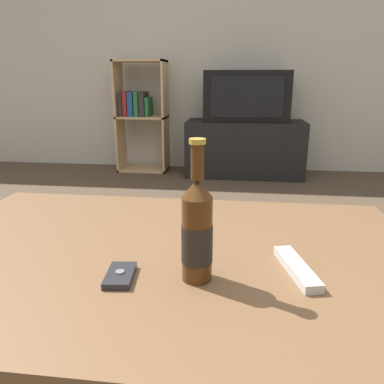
{
  "coord_description": "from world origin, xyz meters",
  "views": [
    {
      "loc": [
        0.18,
        -0.82,
        0.88
      ],
      "look_at": [
        0.05,
        0.18,
        0.57
      ],
      "focal_mm": 35.0,
      "sensor_mm": 36.0,
      "label": 1
    }
  ],
  "objects_px": {
    "remote_control": "(297,268)",
    "television": "(247,96)",
    "beer_bottle": "(197,231)",
    "cell_phone": "(120,275)",
    "tv_stand": "(245,148)",
    "bookshelf": "(140,112)"
  },
  "relations": [
    {
      "from": "bookshelf",
      "to": "cell_phone",
      "type": "xyz_separation_m",
      "value": [
        0.73,
        -2.95,
        -0.09
      ]
    },
    {
      "from": "remote_control",
      "to": "television",
      "type": "bearing_deg",
      "value": 77.49
    },
    {
      "from": "television",
      "to": "bookshelf",
      "type": "xyz_separation_m",
      "value": [
        -1.03,
        0.09,
        -0.16
      ]
    },
    {
      "from": "tv_stand",
      "to": "television",
      "type": "relative_size",
      "value": 1.43
    },
    {
      "from": "cell_phone",
      "to": "beer_bottle",
      "type": "bearing_deg",
      "value": 1.02
    },
    {
      "from": "television",
      "to": "remote_control",
      "type": "bearing_deg",
      "value": -88.4
    },
    {
      "from": "tv_stand",
      "to": "cell_phone",
      "type": "bearing_deg",
      "value": -95.89
    },
    {
      "from": "television",
      "to": "remote_control",
      "type": "relative_size",
      "value": 4.03
    },
    {
      "from": "cell_phone",
      "to": "remote_control",
      "type": "distance_m",
      "value": 0.38
    },
    {
      "from": "tv_stand",
      "to": "bookshelf",
      "type": "bearing_deg",
      "value": 175.08
    },
    {
      "from": "tv_stand",
      "to": "cell_phone",
      "type": "distance_m",
      "value": 2.89
    },
    {
      "from": "television",
      "to": "cell_phone",
      "type": "distance_m",
      "value": 2.89
    },
    {
      "from": "beer_bottle",
      "to": "cell_phone",
      "type": "bearing_deg",
      "value": -172.95
    },
    {
      "from": "television",
      "to": "remote_control",
      "type": "distance_m",
      "value": 2.8
    },
    {
      "from": "remote_control",
      "to": "cell_phone",
      "type": "bearing_deg",
      "value": 177.1
    },
    {
      "from": "television",
      "to": "bookshelf",
      "type": "relative_size",
      "value": 0.72
    },
    {
      "from": "television",
      "to": "beer_bottle",
      "type": "bearing_deg",
      "value": -92.71
    },
    {
      "from": "beer_bottle",
      "to": "remote_control",
      "type": "xyz_separation_m",
      "value": [
        0.21,
        0.05,
        -0.1
      ]
    },
    {
      "from": "bookshelf",
      "to": "cell_phone",
      "type": "bearing_deg",
      "value": -76.05
    },
    {
      "from": "television",
      "to": "beer_bottle",
      "type": "xyz_separation_m",
      "value": [
        -0.13,
        -2.84,
        -0.16
      ]
    },
    {
      "from": "tv_stand",
      "to": "cell_phone",
      "type": "relative_size",
      "value": 10.4
    },
    {
      "from": "cell_phone",
      "to": "tv_stand",
      "type": "bearing_deg",
      "value": 78.07
    }
  ]
}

